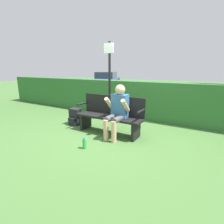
% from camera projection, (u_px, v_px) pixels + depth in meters
% --- Properties ---
extents(ground_plane, '(40.00, 40.00, 0.00)m').
position_uv_depth(ground_plane, '(109.00, 133.00, 4.23)').
color(ground_plane, '#426B33').
extents(hedge_back, '(12.00, 0.48, 1.14)m').
position_uv_depth(hedge_back, '(137.00, 99.00, 5.51)').
color(hedge_back, '#2D662D').
rests_on(hedge_back, ground).
extents(park_bench, '(1.65, 0.43, 0.89)m').
position_uv_depth(park_bench, '(110.00, 115.00, 4.18)').
color(park_bench, black).
rests_on(park_bench, ground).
extents(person_seated, '(0.49, 0.61, 1.18)m').
position_uv_depth(person_seated, '(118.00, 109.00, 3.89)').
color(person_seated, '#336699').
rests_on(person_seated, ground).
extents(backpack, '(0.30, 0.30, 0.45)m').
position_uv_depth(backpack, '(75.00, 117.00, 4.85)').
color(backpack, black).
rests_on(backpack, ground).
extents(water_bottle, '(0.08, 0.08, 0.23)m').
position_uv_depth(water_bottle, '(85.00, 143.00, 3.40)').
color(water_bottle, green).
rests_on(water_bottle, ground).
extents(signpost, '(0.30, 0.09, 2.25)m').
position_uv_depth(signpost, '(110.00, 78.00, 5.02)').
color(signpost, black).
rests_on(signpost, ground).
extents(parked_car, '(3.10, 4.81, 1.24)m').
position_uv_depth(parked_car, '(106.00, 80.00, 14.66)').
color(parked_car, '#2D4784').
rests_on(parked_car, ground).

